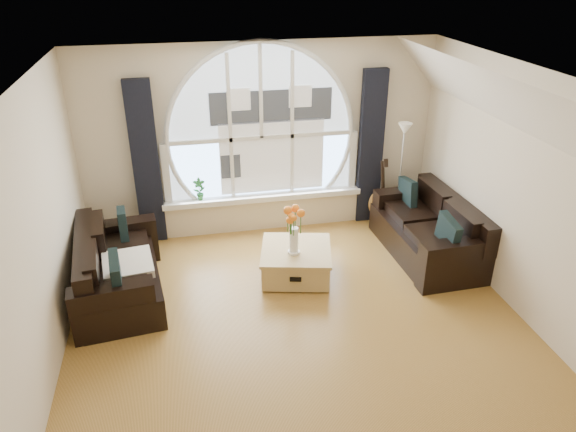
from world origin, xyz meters
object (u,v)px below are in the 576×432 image
object	(u,v)px
sofa_right	(428,228)
vase_flowers	(294,225)
sofa_left	(118,265)
floor_lamp	(400,177)
potted_plant	(199,189)
guitar	(381,190)
coffee_chest	(296,261)

from	to	relation	value
sofa_right	vase_flowers	bearing A→B (deg)	-174.58
sofa_left	floor_lamp	world-z (taller)	floor_lamp
vase_flowers	potted_plant	xyz separation A→B (m)	(-1.05, 1.46, -0.06)
sofa_left	potted_plant	size ratio (longest dim) A/B	5.41
sofa_left	floor_lamp	size ratio (longest dim) A/B	1.10
sofa_right	guitar	xyz separation A→B (m)	(-0.28, 1.06, 0.13)
sofa_left	sofa_right	world-z (taller)	sofa_right
coffee_chest	potted_plant	bearing A→B (deg)	142.05
sofa_left	guitar	xyz separation A→B (m)	(3.73, 1.19, 0.13)
sofa_right	guitar	world-z (taller)	guitar
vase_flowers	guitar	size ratio (longest dim) A/B	0.66
sofa_right	potted_plant	world-z (taller)	potted_plant
floor_lamp	potted_plant	world-z (taller)	floor_lamp
sofa_left	guitar	bearing A→B (deg)	11.34
sofa_left	potted_plant	bearing A→B (deg)	45.48
coffee_chest	floor_lamp	xyz separation A→B (m)	(1.78, 1.03, 0.59)
guitar	vase_flowers	bearing A→B (deg)	-145.48
sofa_left	floor_lamp	xyz separation A→B (m)	(3.93, 1.00, 0.40)
sofa_left	coffee_chest	xyz separation A→B (m)	(2.16, -0.03, -0.19)
floor_lamp	guitar	world-z (taller)	floor_lamp
vase_flowers	potted_plant	size ratio (longest dim) A/B	2.15
potted_plant	sofa_right	bearing A→B (deg)	-22.54
guitar	floor_lamp	bearing A→B (deg)	-46.31
floor_lamp	potted_plant	distance (m)	2.90
guitar	coffee_chest	bearing A→B (deg)	-146.55
sofa_left	vase_flowers	size ratio (longest dim) A/B	2.52
vase_flowers	potted_plant	distance (m)	1.80
sofa_left	coffee_chest	distance (m)	2.16
sofa_left	coffee_chest	bearing A→B (deg)	-7.12
sofa_left	sofa_right	xyz separation A→B (m)	(4.00, 0.13, 0.00)
sofa_right	floor_lamp	xyz separation A→B (m)	(-0.07, 0.88, 0.40)
floor_lamp	sofa_right	bearing A→B (deg)	-85.53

